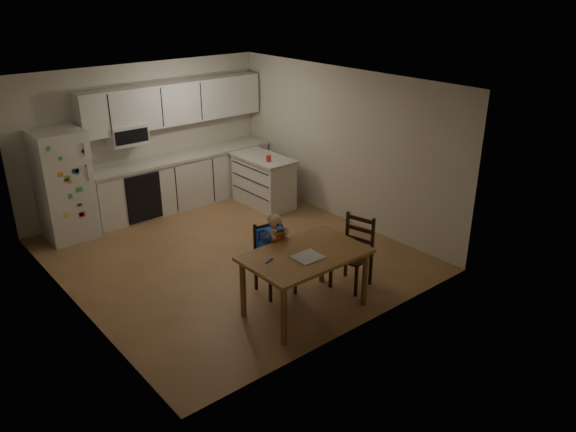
% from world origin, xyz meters
% --- Properties ---
extents(room, '(4.52, 5.01, 2.51)m').
position_xyz_m(room, '(0.00, 0.48, 1.25)').
color(room, olive).
rests_on(room, ground).
extents(refrigerator, '(0.72, 0.70, 1.70)m').
position_xyz_m(refrigerator, '(-1.55, 2.15, 0.85)').
color(refrigerator, silver).
rests_on(refrigerator, ground).
extents(kitchen_run, '(3.37, 0.62, 2.15)m').
position_xyz_m(kitchen_run, '(0.50, 2.24, 0.88)').
color(kitchen_run, silver).
rests_on(kitchen_run, ground).
extents(kitchen_island, '(0.63, 1.21, 0.89)m').
position_xyz_m(kitchen_island, '(1.61, 1.27, 0.45)').
color(kitchen_island, silver).
rests_on(kitchen_island, ground).
extents(red_cup, '(0.08, 0.08, 0.11)m').
position_xyz_m(red_cup, '(1.51, 0.99, 0.95)').
color(red_cup, '#B42E25').
rests_on(red_cup, kitchen_island).
extents(dining_table, '(1.45, 0.93, 0.78)m').
position_xyz_m(dining_table, '(-0.14, -1.82, 0.67)').
color(dining_table, brown).
rests_on(dining_table, ground).
extents(napkin, '(0.33, 0.28, 0.01)m').
position_xyz_m(napkin, '(-0.19, -1.93, 0.78)').
color(napkin, '#BAB9BF').
rests_on(napkin, dining_table).
extents(toddler_spoon, '(0.12, 0.06, 0.02)m').
position_xyz_m(toddler_spoon, '(-0.61, -1.72, 0.78)').
color(toddler_spoon, blue).
rests_on(toddler_spoon, dining_table).
extents(chair_booster, '(0.46, 0.46, 1.09)m').
position_xyz_m(chair_booster, '(-0.14, -1.21, 0.66)').
color(chair_booster, black).
rests_on(chair_booster, ground).
extents(chair_side, '(0.51, 0.51, 0.95)m').
position_xyz_m(chair_side, '(0.80, -1.75, 0.54)').
color(chair_side, black).
rests_on(chair_side, ground).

